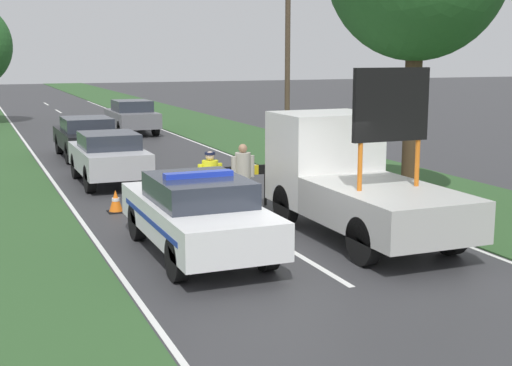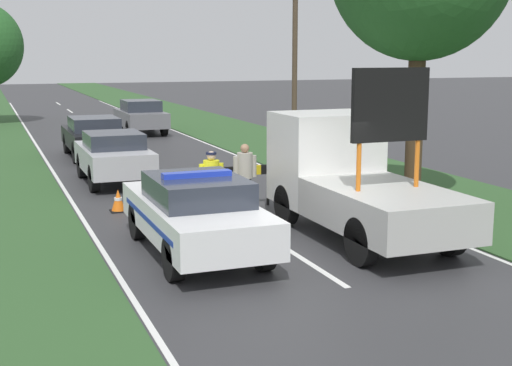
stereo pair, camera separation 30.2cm
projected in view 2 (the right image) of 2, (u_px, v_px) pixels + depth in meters
The scene contains 14 objects.
ground_plane at pixel (300, 258), 13.19m from camera, with size 160.00×160.00×0.00m, color #333335.
lane_markings at pixel (138, 154), 26.57m from camera, with size 6.80×62.35×0.01m.
grass_verge_right at pixel (236, 133), 33.59m from camera, with size 4.66×120.00×0.03m.
police_car at pixel (196, 213), 13.33m from camera, with size 1.85×4.77×1.59m.
work_truck at pixel (351, 178), 14.79m from camera, with size 2.11×5.27×3.47m.
road_barrier at pixel (222, 175), 17.19m from camera, with size 3.02×0.08×1.02m.
police_officer at pixel (211, 180), 15.92m from camera, with size 0.57×0.36×1.59m.
pedestrian_civilian at pixel (245, 172), 16.90m from camera, with size 0.58×0.37×1.62m.
traffic_cone_near_police at pixel (118, 201), 16.98m from camera, with size 0.39×0.39×0.54m.
traffic_cone_centre_front at pixel (239, 192), 17.58m from camera, with size 0.50×0.50×0.69m.
queued_car_sedan_silver at pixel (114, 156), 20.64m from camera, with size 1.76×3.93×1.49m.
queued_car_sedan_black at pixel (94, 136), 25.82m from camera, with size 1.87×4.38×1.46m.
queued_car_suv_grey at pixel (141, 116), 33.43m from camera, with size 1.82×4.20×1.57m.
utility_pole at pixel (295, 63), 27.08m from camera, with size 1.20×0.20×6.48m.
Camera 2 is at (-5.33, -11.58, 3.73)m, focal length 50.00 mm.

